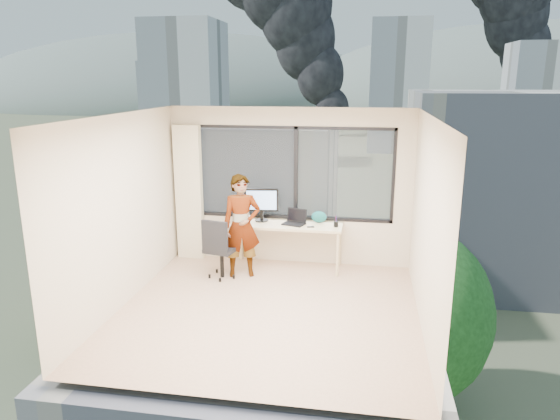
% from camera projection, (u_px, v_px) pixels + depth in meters
% --- Properties ---
extents(floor, '(4.00, 4.00, 0.01)m').
position_uv_depth(floor, '(268.00, 311.00, 6.88)').
color(floor, tan).
rests_on(floor, ground).
extents(ceiling, '(4.00, 4.00, 0.01)m').
position_uv_depth(ceiling, '(266.00, 116.00, 6.23)').
color(ceiling, white).
rests_on(ceiling, ground).
extents(wall_front, '(4.00, 0.01, 2.60)m').
position_uv_depth(wall_front, '(225.00, 276.00, 4.65)').
color(wall_front, beige).
rests_on(wall_front, ground).
extents(wall_left, '(0.01, 4.00, 2.60)m').
position_uv_depth(wall_left, '(122.00, 211.00, 6.88)').
color(wall_left, beige).
rests_on(wall_left, ground).
extents(wall_right, '(0.01, 4.00, 2.60)m').
position_uv_depth(wall_right, '(427.00, 225.00, 6.23)').
color(wall_right, beige).
rests_on(wall_right, ground).
extents(window_wall, '(3.30, 0.16, 1.55)m').
position_uv_depth(window_wall, '(293.00, 173.00, 8.40)').
color(window_wall, black).
rests_on(window_wall, ground).
extents(curtain, '(0.45, 0.14, 2.30)m').
position_uv_depth(curtain, '(189.00, 193.00, 8.66)').
color(curtain, beige).
rests_on(curtain, floor).
extents(desk, '(1.80, 0.60, 0.75)m').
position_uv_depth(desk, '(287.00, 246.00, 8.37)').
color(desk, beige).
rests_on(desk, floor).
extents(chair, '(0.60, 0.60, 0.99)m').
position_uv_depth(chair, '(221.00, 247.00, 7.92)').
color(chair, black).
rests_on(chair, floor).
extents(person, '(0.69, 0.56, 1.62)m').
position_uv_depth(person, '(242.00, 226.00, 7.93)').
color(person, '#2D2D33').
rests_on(person, floor).
extents(monitor, '(0.56, 0.19, 0.55)m').
position_uv_depth(monitor, '(262.00, 205.00, 8.37)').
color(monitor, black).
rests_on(monitor, desk).
extents(game_console, '(0.34, 0.32, 0.07)m').
position_uv_depth(game_console, '(242.00, 217.00, 8.57)').
color(game_console, white).
rests_on(game_console, desk).
extents(laptop, '(0.44, 0.45, 0.22)m').
position_uv_depth(laptop, '(294.00, 218.00, 8.21)').
color(laptop, black).
rests_on(laptop, desk).
extents(cellphone, '(0.12, 0.08, 0.01)m').
position_uv_depth(cellphone, '(311.00, 227.00, 8.08)').
color(cellphone, black).
rests_on(cellphone, desk).
extents(pen_cup, '(0.08, 0.08, 0.09)m').
position_uv_depth(pen_cup, '(336.00, 224.00, 8.09)').
color(pen_cup, black).
rests_on(pen_cup, desk).
extents(handbag, '(0.27, 0.17, 0.19)m').
position_uv_depth(handbag, '(319.00, 217.00, 8.32)').
color(handbag, '#0C454B').
rests_on(handbag, desk).
extents(exterior_ground, '(400.00, 400.00, 0.04)m').
position_uv_depth(exterior_ground, '(361.00, 149.00, 124.92)').
color(exterior_ground, '#515B3D').
rests_on(exterior_ground, ground).
extents(near_bldg_a, '(16.00, 12.00, 14.00)m').
position_uv_depth(near_bldg_a, '(227.00, 214.00, 38.72)').
color(near_bldg_a, silver).
rests_on(near_bldg_a, exterior_ground).
extents(near_bldg_b, '(14.00, 13.00, 16.00)m').
position_uv_depth(near_bldg_b, '(494.00, 189.00, 42.72)').
color(near_bldg_b, silver).
rests_on(near_bldg_b, exterior_ground).
extents(far_tower_a, '(14.00, 14.00, 28.00)m').
position_uv_depth(far_tower_a, '(187.00, 93.00, 103.17)').
color(far_tower_a, silver).
rests_on(far_tower_a, exterior_ground).
extents(far_tower_b, '(13.00, 13.00, 30.00)m').
position_uv_depth(far_tower_b, '(397.00, 87.00, 119.86)').
color(far_tower_b, silver).
rests_on(far_tower_b, exterior_ground).
extents(far_tower_c, '(15.00, 15.00, 26.00)m').
position_uv_depth(far_tower_c, '(537.00, 94.00, 133.49)').
color(far_tower_c, silver).
rests_on(far_tower_c, exterior_ground).
extents(far_tower_d, '(16.00, 14.00, 22.00)m').
position_uv_depth(far_tower_d, '(171.00, 98.00, 160.44)').
color(far_tower_d, silver).
rests_on(far_tower_d, exterior_ground).
extents(hill_a, '(288.00, 216.00, 90.00)m').
position_uv_depth(hill_a, '(181.00, 104.00, 335.10)').
color(hill_a, slate).
rests_on(hill_a, exterior_ground).
extents(hill_b, '(300.00, 220.00, 96.00)m').
position_uv_depth(hill_b, '(537.00, 108.00, 299.68)').
color(hill_b, slate).
rests_on(hill_b, exterior_ground).
extents(tree_a, '(7.00, 7.00, 8.00)m').
position_uv_depth(tree_a, '(91.00, 286.00, 32.97)').
color(tree_a, '#1B4517').
rests_on(tree_a, exterior_ground).
extents(tree_b, '(7.60, 7.60, 9.00)m').
position_uv_depth(tree_b, '(413.00, 333.00, 25.81)').
color(tree_b, '#1B4517').
rests_on(tree_b, exterior_ground).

